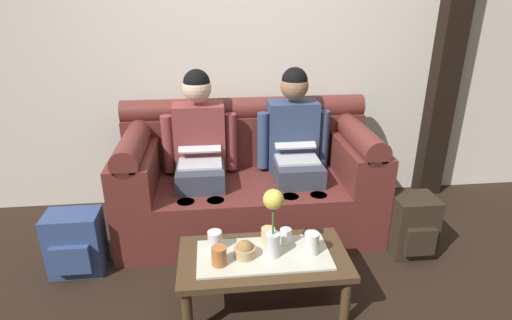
% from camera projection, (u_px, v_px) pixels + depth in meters
% --- Properties ---
extents(back_wall_patterned, '(6.00, 0.12, 2.90)m').
position_uv_depth(back_wall_patterned, '(241.00, 29.00, 3.29)').
color(back_wall_patterned, silver).
rests_on(back_wall_patterned, ground_plane).
extents(timber_pillar, '(0.20, 0.20, 2.90)m').
position_uv_depth(timber_pillar, '(452.00, 29.00, 3.35)').
color(timber_pillar, black).
rests_on(timber_pillar, ground_plane).
extents(couch, '(1.90, 0.88, 0.96)m').
position_uv_depth(couch, '(248.00, 180.00, 3.21)').
color(couch, maroon).
rests_on(couch, ground_plane).
extents(person_left, '(0.56, 0.67, 1.22)m').
position_uv_depth(person_left, '(200.00, 148.00, 3.06)').
color(person_left, '#383D4C').
rests_on(person_left, ground_plane).
extents(person_right, '(0.56, 0.67, 1.22)m').
position_uv_depth(person_right, '(295.00, 144.00, 3.14)').
color(person_right, '#383D4C').
rests_on(person_right, ground_plane).
extents(coffee_table, '(0.96, 0.50, 0.36)m').
position_uv_depth(coffee_table, '(264.00, 262.00, 2.36)').
color(coffee_table, '#47331E').
rests_on(coffee_table, ground_plane).
extents(flower_vase, '(0.11, 0.11, 0.41)m').
position_uv_depth(flower_vase, '(273.00, 218.00, 2.24)').
color(flower_vase, silver).
rests_on(flower_vase, coffee_table).
extents(snack_bowl, '(0.12, 0.12, 0.10)m').
position_uv_depth(snack_bowl, '(245.00, 250.00, 2.31)').
color(snack_bowl, tan).
rests_on(snack_bowl, coffee_table).
extents(cup_near_left, '(0.08, 0.08, 0.13)m').
position_uv_depth(cup_near_left, '(312.00, 243.00, 2.33)').
color(cup_near_left, white).
rests_on(cup_near_left, coffee_table).
extents(cup_near_right, '(0.08, 0.08, 0.11)m').
position_uv_depth(cup_near_right, '(215.00, 240.00, 2.37)').
color(cup_near_right, silver).
rests_on(cup_near_right, coffee_table).
extents(cup_far_center, '(0.08, 0.08, 0.11)m').
position_uv_depth(cup_far_center, '(219.00, 256.00, 2.23)').
color(cup_far_center, '#B26633').
rests_on(cup_far_center, coffee_table).
extents(cup_far_left, '(0.08, 0.08, 0.10)m').
position_uv_depth(cup_far_left, '(268.00, 236.00, 2.42)').
color(cup_far_left, '#DBB77A').
rests_on(cup_far_left, coffee_table).
extents(cup_far_right, '(0.07, 0.07, 0.09)m').
position_uv_depth(cup_far_right, '(286.00, 236.00, 2.43)').
color(cup_far_right, white).
rests_on(cup_far_right, coffee_table).
extents(backpack_left, '(0.34, 0.27, 0.42)m').
position_uv_depth(backpack_left, '(76.00, 244.00, 2.70)').
color(backpack_left, '#33477A').
rests_on(backpack_left, ground_plane).
extents(backpack_right, '(0.29, 0.29, 0.43)m').
position_uv_depth(backpack_right, '(412.00, 226.00, 2.89)').
color(backpack_right, '#2D2319').
rests_on(backpack_right, ground_plane).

